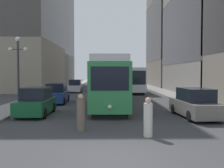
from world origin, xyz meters
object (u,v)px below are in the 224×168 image
object	(u,v)px
pedestrian_crossing_near	(81,114)
parked_car_left_near	(36,102)
parked_car_left_mid	(75,86)
parked_car_right_far	(195,104)
parked_car_left_far	(57,94)
transit_bus	(131,79)
lamp_post_left_near	(18,61)
streetcar	(109,81)
pedestrian_crossing_far	(148,118)

from	to	relation	value
pedestrian_crossing_near	parked_car_left_near	bearing A→B (deg)	-150.53
parked_car_left_mid	parked_car_right_far	distance (m)	23.82
parked_car_left_far	parked_car_left_mid	bearing A→B (deg)	89.09
transit_bus	parked_car_left_far	size ratio (longest dim) A/B	2.89
transit_bus	lamp_post_left_near	xyz separation A→B (m)	(-10.04, -18.69, 1.69)
transit_bus	parked_car_right_far	world-z (taller)	transit_bus
transit_bus	parked_car_right_far	size ratio (longest dim) A/B	2.60
transit_bus	parked_car_left_far	xyz separation A→B (m)	(-8.14, -14.02, -1.10)
parked_car_right_far	parked_car_left_far	xyz separation A→B (m)	(-10.12, 7.88, -0.00)
transit_bus	parked_car_right_far	distance (m)	22.02
streetcar	transit_bus	world-z (taller)	streetcar
pedestrian_crossing_far	pedestrian_crossing_near	bearing A→B (deg)	51.79
transit_bus	pedestrian_crossing_near	bearing A→B (deg)	-101.28
pedestrian_crossing_far	lamp_post_left_near	world-z (taller)	lamp_post_left_near
parked_car_left_mid	parked_car_left_far	world-z (taller)	same
transit_bus	parked_car_left_far	bearing A→B (deg)	-120.92
pedestrian_crossing_far	parked_car_left_far	bearing A→B (deg)	10.56
parked_car_right_far	lamp_post_left_near	size ratio (longest dim) A/B	0.94
pedestrian_crossing_near	lamp_post_left_near	size ratio (longest dim) A/B	0.33
parked_car_left_near	parked_car_right_far	world-z (taller)	same
streetcar	pedestrian_crossing_far	xyz separation A→B (m)	(1.59, -9.99, -1.30)
parked_car_left_mid	pedestrian_crossing_near	world-z (taller)	parked_car_left_mid
transit_bus	parked_car_right_far	xyz separation A→B (m)	(1.98, -21.90, -1.10)
parked_car_right_far	parked_car_left_near	bearing A→B (deg)	-8.39
streetcar	transit_bus	bearing A→B (deg)	79.20
parked_car_left_near	lamp_post_left_near	distance (m)	4.01
parked_car_right_far	pedestrian_crossing_near	xyz separation A→B (m)	(-6.72, -3.64, -0.02)
parked_car_left_far	pedestrian_crossing_far	world-z (taller)	parked_car_left_far
pedestrian_crossing_near	streetcar	bearing A→B (deg)	164.12
parked_car_left_near	pedestrian_crossing_near	size ratio (longest dim) A/B	2.44
streetcar	pedestrian_crossing_near	xyz separation A→B (m)	(-1.45, -8.76, -1.28)
pedestrian_crossing_near	pedestrian_crossing_far	size ratio (longest dim) A/B	1.03
lamp_post_left_near	parked_car_right_far	bearing A→B (deg)	-14.95
pedestrian_crossing_far	lamp_post_left_near	size ratio (longest dim) A/B	0.32
streetcar	parked_car_left_far	size ratio (longest dim) A/B	2.83
transit_bus	parked_car_left_near	bearing A→B (deg)	-112.09
parked_car_left_mid	pedestrian_crossing_far	world-z (taller)	parked_car_left_mid
pedestrian_crossing_near	pedestrian_crossing_far	bearing A→B (deg)	61.54
streetcar	parked_car_left_mid	distance (m)	17.19
parked_car_left_mid	parked_car_left_far	bearing A→B (deg)	-91.41
transit_bus	pedestrian_crossing_near	world-z (taller)	transit_bus
parked_car_left_near	parked_car_left_far	xyz separation A→B (m)	(-0.00, 6.84, 0.00)
pedestrian_crossing_near	parked_car_left_mid	bearing A→B (deg)	-178.80
parked_car_left_near	parked_car_left_far	bearing A→B (deg)	89.79
parked_car_right_far	lamp_post_left_near	xyz separation A→B (m)	(-12.02, 3.21, 2.79)
parked_car_right_far	lamp_post_left_near	distance (m)	12.75
transit_bus	parked_car_left_near	distance (m)	22.41
parked_car_left_far	lamp_post_left_near	xyz separation A→B (m)	(-1.90, -4.67, 2.79)
parked_car_left_far	lamp_post_left_near	distance (m)	5.77
parked_car_left_mid	pedestrian_crossing_far	bearing A→B (deg)	-77.72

